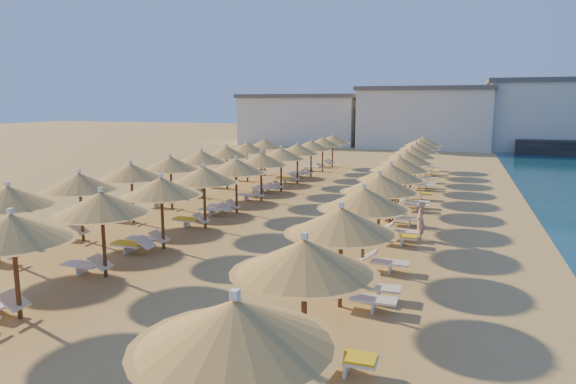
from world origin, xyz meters
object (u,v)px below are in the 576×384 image
(parasol_row_west, at_px, (249,163))
(beachgoer_c, at_px, (390,204))
(parasol_row_east, at_px, (396,169))
(beachgoer_a, at_px, (420,221))

(parasol_row_west, bearing_deg, beachgoer_c, -8.50)
(parasol_row_east, xyz_separation_m, parasol_row_west, (-7.45, 0.00, 0.00))
(parasol_row_east, distance_m, beachgoer_a, 4.47)
(parasol_row_west, xyz_separation_m, beachgoer_a, (8.95, -3.92, -1.53))
(beachgoer_c, relative_size, beachgoer_a, 1.09)
(parasol_row_west, height_order, beachgoer_a, parasol_row_west)
(parasol_row_east, xyz_separation_m, beachgoer_c, (-0.05, -1.11, -1.46))
(beachgoer_a, bearing_deg, beachgoer_c, -163.11)
(parasol_row_west, height_order, beachgoer_c, parasol_row_west)
(beachgoer_c, bearing_deg, parasol_row_east, 131.98)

